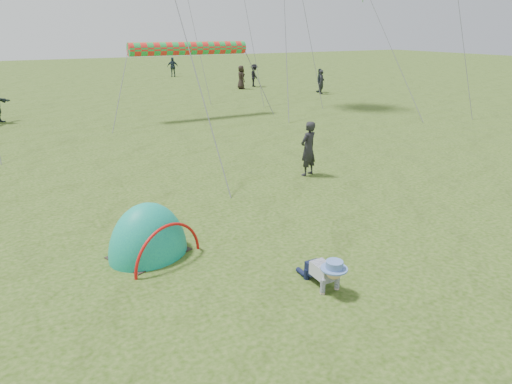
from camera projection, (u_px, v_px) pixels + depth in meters
ground at (381, 284)px, 8.13m from camera, size 140.00×140.00×0.00m
crawling_toddler at (325, 271)px, 7.94m from camera, size 0.59×0.84×0.64m
popup_tent at (149, 254)px, 9.24m from camera, size 2.06×1.90×2.16m
standing_adult at (308, 149)px, 13.91m from camera, size 0.71×0.57×1.68m
crowd_person_0 at (322, 82)px, 31.44m from camera, size 0.70×0.68×1.62m
crowd_person_2 at (320, 80)px, 32.25m from camera, size 0.77×1.04×1.64m
crowd_person_3 at (254, 75)px, 35.36m from camera, size 1.20×1.25×1.71m
crowd_person_8 at (173, 67)px, 42.63m from camera, size 1.12×0.78×1.77m
crowd_person_10 at (241, 77)px, 34.01m from camera, size 0.58×0.86×1.71m
rainbow_tube_kite at (189, 48)px, 22.43m from camera, size 6.00×0.64×0.64m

